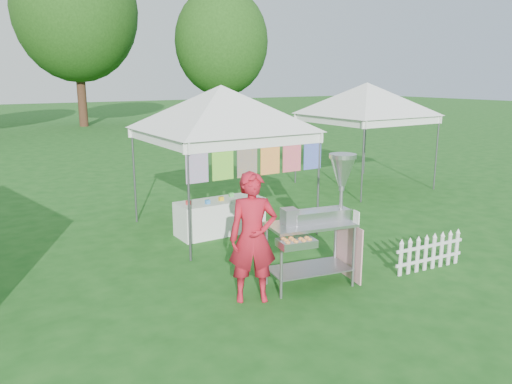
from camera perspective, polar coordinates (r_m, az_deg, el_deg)
ground at (r=8.02m, az=8.44°, el=-10.33°), size 120.00×120.00×0.00m
canopy_main at (r=10.26m, az=-4.01°, el=12.04°), size 4.24×4.24×3.45m
canopy_right at (r=14.78m, az=12.61°, el=12.09°), size 4.24×4.24×3.45m
tree_mid at (r=34.68m, az=-19.96°, el=18.90°), size 7.60×7.60×11.52m
tree_right at (r=31.36m, az=-3.97°, el=16.72°), size 5.60×5.60×8.42m
donut_cart at (r=7.63m, az=7.77°, el=-2.06°), size 1.59×0.98×2.02m
vendor at (r=7.07m, az=-0.36°, el=-5.25°), size 0.82×0.71×1.89m
picket_fence at (r=8.87m, az=19.23°, el=-6.62°), size 1.44×0.16×0.56m
display_table at (r=10.32m, az=-4.12°, el=-2.80°), size 1.80×0.70×0.70m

